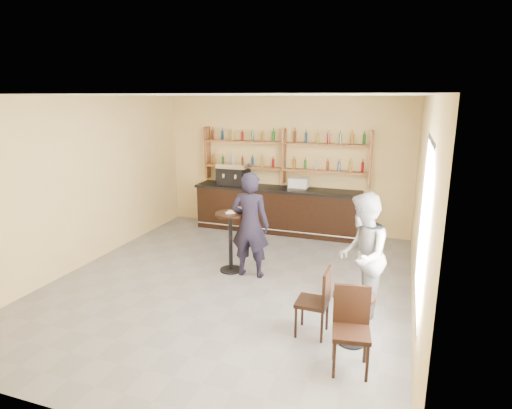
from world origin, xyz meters
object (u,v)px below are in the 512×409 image
(man_main, at_px, (250,225))
(bar_counter, at_px, (277,210))
(espresso_machine, at_px, (233,174))
(pastry_case, at_px, (299,183))
(chair_south, at_px, (351,332))
(pedestal_table, at_px, (231,242))
(cafe_table, at_px, (352,319))
(chair_west, at_px, (312,301))
(patron_second, at_px, (362,256))

(man_main, bearing_deg, bar_counter, -85.75)
(espresso_machine, xyz_separation_m, pastry_case, (1.65, 0.00, -0.12))
(espresso_machine, xyz_separation_m, chair_south, (3.50, -4.95, -0.84))
(espresso_machine, relative_size, pedestal_table, 0.65)
(man_main, distance_m, cafe_table, 2.69)
(bar_counter, relative_size, cafe_table, 5.73)
(chair_west, xyz_separation_m, chair_south, (0.60, -0.65, 0.02))
(bar_counter, relative_size, pastry_case, 8.74)
(chair_south, bearing_deg, man_main, 123.76)
(cafe_table, bearing_deg, chair_west, 174.81)
(pastry_case, bearing_deg, cafe_table, -76.09)
(pedestal_table, height_order, chair_south, pedestal_table)
(pedestal_table, bearing_deg, pastry_case, 76.34)
(pedestal_table, relative_size, man_main, 0.59)
(espresso_machine, distance_m, cafe_table, 5.65)
(espresso_machine, relative_size, pastry_case, 1.60)
(espresso_machine, height_order, patron_second, patron_second)
(bar_counter, distance_m, chair_south, 5.50)
(bar_counter, distance_m, pastry_case, 0.86)
(pastry_case, height_order, man_main, man_main)
(espresso_machine, distance_m, pedestal_table, 2.92)
(pastry_case, height_order, chair_west, pastry_case)
(pedestal_table, xyz_separation_m, chair_south, (2.49, -2.32, -0.06))
(pedestal_table, bearing_deg, cafe_table, -35.22)
(bar_counter, relative_size, pedestal_table, 3.54)
(pedestal_table, height_order, man_main, man_main)
(espresso_machine, distance_m, chair_south, 6.13)
(chair_west, bearing_deg, pedestal_table, -130.33)
(espresso_machine, bearing_deg, chair_west, -47.92)
(chair_south, bearing_deg, pastry_case, 101.51)
(espresso_machine, xyz_separation_m, chair_west, (2.90, -4.30, -0.86))
(chair_south, bearing_deg, chair_west, 123.70)
(chair_west, relative_size, patron_second, 0.52)
(bar_counter, xyz_separation_m, cafe_table, (2.34, -4.35, -0.19))
(espresso_machine, xyz_separation_m, cafe_table, (3.45, -4.35, -0.99))
(pastry_case, relative_size, man_main, 0.24)
(cafe_table, height_order, chair_south, chair_south)
(chair_south, height_order, patron_second, patron_second)
(pastry_case, relative_size, chair_south, 0.45)
(pastry_case, xyz_separation_m, patron_second, (1.81, -3.53, -0.28))
(man_main, height_order, chair_south, man_main)
(pastry_case, xyz_separation_m, chair_south, (1.85, -4.95, -0.71))
(espresso_machine, bearing_deg, pastry_case, 8.08)
(man_main, bearing_deg, espresso_machine, -64.53)
(bar_counter, height_order, man_main, man_main)
(bar_counter, xyz_separation_m, espresso_machine, (-1.11, 0.00, 0.80))
(chair_west, bearing_deg, pastry_case, -162.58)
(bar_counter, bearing_deg, chair_west, -67.42)
(pastry_case, bearing_deg, bar_counter, 171.40)
(chair_south, bearing_deg, espresso_machine, 116.26)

